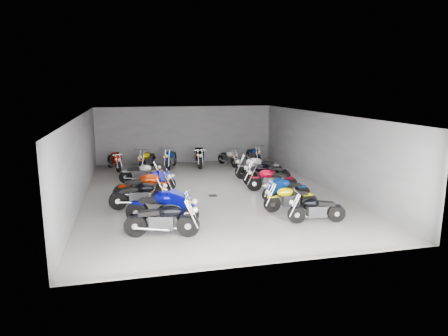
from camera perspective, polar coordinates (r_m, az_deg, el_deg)
The scene contains 24 objects.
ground at distance 16.54m, azimuth -1.95°, elevation -3.52°, with size 14.00×14.00×0.00m, color gray.
wall_back at distance 23.03m, azimuth -5.46°, elevation 4.77°, with size 10.00×0.10×3.20m, color slate.
wall_left at distance 15.99m, azimuth -19.84°, elevation 1.15°, with size 0.10×14.00×3.20m, color slate.
wall_right at distance 17.86m, azimuth 13.95°, elevation 2.52°, with size 0.10×14.00×3.20m, color slate.
ceiling at distance 16.01m, azimuth -2.03°, elevation 7.68°, with size 10.00×14.00×0.04m, color black.
drain_grate at distance 16.06m, azimuth -1.59°, elevation -3.95°, with size 0.32×0.32×0.01m, color black.
motorcycle_left_a at distance 11.77m, azimuth -8.74°, elevation -7.28°, with size 2.17×0.65×0.97m.
motorcycle_left_b at distance 12.79m, azimuth -8.73°, elevation -5.55°, with size 2.27×1.00×1.04m.
motorcycle_left_c at distance 14.61m, azimuth -11.96°, elevation -3.75°, with size 2.11×0.42×0.93m.
motorcycle_left_d at distance 15.52m, azimuth -11.31°, elevation -2.64°, with size 2.31×0.55×1.02m.
motorcycle_left_e at distance 16.59m, azimuth -10.04°, elevation -1.99°, with size 1.92×0.57×0.85m.
motorcycle_left_f at distance 18.43m, azimuth -11.76°, elevation -0.70°, with size 1.93×0.48×0.85m.
motorcycle_right_a at distance 13.16m, azimuth 13.00°, elevation -5.74°, with size 1.89×0.45×0.83m.
motorcycle_right_b at distance 14.21m, azimuth 9.41°, elevation -4.24°, with size 1.96×0.38×0.86m.
motorcycle_right_c at distance 15.36m, azimuth 8.80°, elevation -3.07°, with size 1.90×0.37×0.84m.
motorcycle_right_d at distance 16.67m, azimuth 6.78°, elevation -1.68°, with size 2.01×0.91×0.93m.
motorcycle_right_e at distance 17.75m, azimuth 6.07°, elevation -0.78°, with size 2.20×0.43×0.97m.
motorcycle_right_f at distance 18.89m, azimuth 4.92°, elevation 0.05°, with size 2.27×0.60×1.00m.
motorcycle_back_a at distance 21.60m, azimuth -15.41°, elevation 0.99°, with size 0.77×2.00×0.91m.
motorcycle_back_b at distance 21.65m, azimuth -10.91°, elevation 1.24°, with size 1.00×1.95×0.92m.
motorcycle_back_c at distance 21.49m, azimuth -7.63°, elevation 1.35°, with size 0.84×2.14×0.97m.
motorcycle_back_d at distance 21.86m, azimuth -3.72°, elevation 1.64°, with size 0.46×2.28×1.00m.
motorcycle_back_e at distance 22.00m, azimuth 0.63°, elevation 1.49°, with size 0.74×1.83×0.83m.
motorcycle_back_f at distance 22.90m, azimuth 4.22°, elevation 1.93°, with size 0.43×2.01×0.88m.
Camera 1 is at (-3.15, -15.66, 4.30)m, focal length 32.00 mm.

